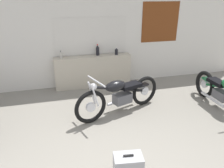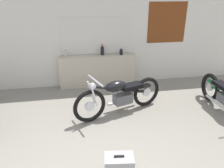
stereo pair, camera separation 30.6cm
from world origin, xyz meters
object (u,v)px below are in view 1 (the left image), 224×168
object	(u,v)px
bottle_left_center	(98,50)
hard_case_silver	(128,165)
motorcycle_green	(224,93)
bottle_leftmost	(61,55)
bottle_center	(116,51)
motorcycle_black	(120,95)

from	to	relation	value
bottle_left_center	hard_case_silver	bearing A→B (deg)	-93.98
hard_case_silver	motorcycle_green	bearing A→B (deg)	26.24
bottle_leftmost	motorcycle_green	distance (m)	3.91
bottle_left_center	hard_case_silver	size ratio (longest dim) A/B	0.68
bottle_leftmost	bottle_left_center	size ratio (longest dim) A/B	0.66
bottle_left_center	hard_case_silver	world-z (taller)	bottle_left_center
bottle_center	motorcycle_black	size ratio (longest dim) A/B	0.10
bottle_leftmost	hard_case_silver	size ratio (longest dim) A/B	0.44
motorcycle_green	hard_case_silver	bearing A→B (deg)	-153.76
bottle_leftmost	bottle_center	bearing A→B (deg)	-0.14
bottle_left_center	motorcycle_black	xyz separation A→B (m)	(0.14, -1.62, -0.56)
bottle_leftmost	motorcycle_black	distance (m)	1.98
bottle_center	motorcycle_green	size ratio (longest dim) A/B	0.10
bottle_left_center	motorcycle_green	world-z (taller)	bottle_left_center
motorcycle_green	hard_case_silver	size ratio (longest dim) A/B	4.60
bottle_leftmost	hard_case_silver	xyz separation A→B (m)	(0.72, -3.27, -0.78)
motorcycle_green	bottle_left_center	bearing A→B (deg)	139.43
bottle_leftmost	motorcycle_green	world-z (taller)	bottle_leftmost
bottle_center	motorcycle_black	bearing A→B (deg)	-102.92
bottle_leftmost	motorcycle_black	bearing A→B (deg)	-55.04
bottle_left_center	motorcycle_black	size ratio (longest dim) A/B	0.15
bottle_left_center	motorcycle_black	bearing A→B (deg)	-84.98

